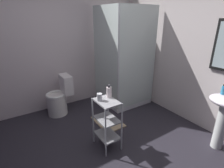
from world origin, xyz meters
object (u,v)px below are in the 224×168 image
at_px(toilet, 59,98).
at_px(hand_soap_bottle, 223,90).
at_px(shower_stall, 122,83).
at_px(lotion_bottle_white, 109,92).
at_px(storage_cart, 107,120).
at_px(bath_mat, 108,122).
at_px(rinse_cup, 100,97).

relative_size(toilet, hand_soap_bottle, 5.47).
relative_size(shower_stall, lotion_bottle_white, 10.77).
xyz_separation_m(shower_stall, storage_cart, (1.01, -1.00, -0.03)).
bearing_deg(hand_soap_bottle, lotion_bottle_white, -124.64).
distance_m(toilet, bath_mat, 1.05).
bearing_deg(hand_soap_bottle, rinse_cup, -121.10).
xyz_separation_m(toilet, hand_soap_bottle, (2.12, 1.65, 0.56)).
height_order(shower_stall, bath_mat, shower_stall).
distance_m(lotion_bottle_white, rinse_cup, 0.16).
relative_size(hand_soap_bottle, rinse_cup, 1.39).
bearing_deg(rinse_cup, storage_cart, 50.11).
relative_size(rinse_cup, bath_mat, 0.17).
distance_m(storage_cart, bath_mat, 0.74).
xyz_separation_m(storage_cart, bath_mat, (-0.51, 0.33, -0.43)).
xyz_separation_m(lotion_bottle_white, bath_mat, (-0.44, 0.24, -0.81)).
relative_size(toilet, rinse_cup, 7.61).
bearing_deg(toilet, storage_cart, 12.18).
bearing_deg(rinse_cup, shower_stall, 131.51).
bearing_deg(hand_soap_bottle, bath_mat, -141.86).
bearing_deg(lotion_bottle_white, storage_cart, -48.30).
height_order(toilet, rinse_cup, rinse_cup).
height_order(storage_cart, bath_mat, storage_cart).
xyz_separation_m(toilet, lotion_bottle_white, (1.23, 0.37, 0.51)).
distance_m(shower_stall, rinse_cup, 1.47).
xyz_separation_m(storage_cart, hand_soap_bottle, (0.81, 1.37, 0.44)).
height_order(toilet, lotion_bottle_white, lotion_bottle_white).
xyz_separation_m(hand_soap_bottle, rinse_cup, (-0.87, -1.44, -0.08)).
bearing_deg(bath_mat, shower_stall, 126.69).
bearing_deg(rinse_cup, lotion_bottle_white, 95.50).
bearing_deg(shower_stall, toilet, -102.99).
bearing_deg(bath_mat, storage_cart, -32.71).
bearing_deg(lotion_bottle_white, bath_mat, 150.87).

